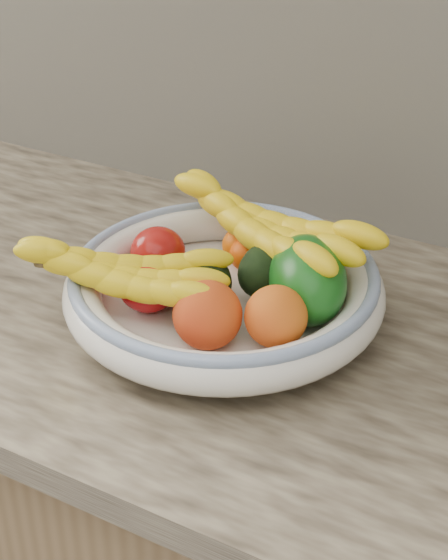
% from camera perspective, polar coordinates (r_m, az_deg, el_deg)
% --- Properties ---
extents(kitchen_counter, '(2.44, 0.66, 1.40)m').
position_cam_1_polar(kitchen_counter, '(1.38, 0.54, -17.45)').
color(kitchen_counter, brown).
rests_on(kitchen_counter, ground).
extents(fruit_bowl, '(0.39, 0.39, 0.08)m').
position_cam_1_polar(fruit_bowl, '(1.04, -0.00, -0.54)').
color(fruit_bowl, white).
rests_on(fruit_bowl, kitchen_counter).
extents(clementine_back_left, '(0.07, 0.07, 0.05)m').
position_cam_1_polar(clementine_back_left, '(1.12, 1.19, 2.34)').
color(clementine_back_left, '#F06505').
rests_on(clementine_back_left, fruit_bowl).
extents(clementine_back_right, '(0.07, 0.07, 0.05)m').
position_cam_1_polar(clementine_back_right, '(1.10, 4.65, 1.51)').
color(clementine_back_right, orange).
rests_on(clementine_back_right, fruit_bowl).
extents(clementine_back_mid, '(0.05, 0.05, 0.04)m').
position_cam_1_polar(clementine_back_mid, '(1.10, 1.62, 1.72)').
color(clementine_back_mid, '#FA5805').
rests_on(clementine_back_mid, fruit_bowl).
extents(tomato_left, '(0.09, 0.09, 0.06)m').
position_cam_1_polar(tomato_left, '(1.09, -4.42, 1.89)').
color(tomato_left, '#A2120E').
rests_on(tomato_left, fruit_bowl).
extents(tomato_near_left, '(0.09, 0.09, 0.07)m').
position_cam_1_polar(tomato_near_left, '(1.03, -5.05, -0.29)').
color(tomato_near_left, '#BD080D').
rests_on(tomato_near_left, fruit_bowl).
extents(avocado_center, '(0.11, 0.11, 0.06)m').
position_cam_1_polar(avocado_center, '(1.03, -1.27, -0.03)').
color(avocado_center, black).
rests_on(avocado_center, fruit_bowl).
extents(avocado_right, '(0.08, 0.11, 0.07)m').
position_cam_1_polar(avocado_right, '(1.05, 3.09, 0.77)').
color(avocado_right, black).
rests_on(avocado_right, fruit_bowl).
extents(green_mango, '(0.17, 0.18, 0.12)m').
position_cam_1_polar(green_mango, '(1.01, 5.56, 0.03)').
color(green_mango, '#0E4B0F').
rests_on(green_mango, fruit_bowl).
extents(peach_front, '(0.09, 0.09, 0.08)m').
position_cam_1_polar(peach_front, '(0.96, -1.11, -2.34)').
color(peach_front, orange).
rests_on(peach_front, fruit_bowl).
extents(peach_right, '(0.09, 0.09, 0.07)m').
position_cam_1_polar(peach_right, '(0.96, 3.47, -2.44)').
color(peach_right, orange).
rests_on(peach_right, fruit_bowl).
extents(banana_bunch_back, '(0.35, 0.21, 0.09)m').
position_cam_1_polar(banana_bunch_back, '(1.08, 2.68, 3.11)').
color(banana_bunch_back, yellow).
rests_on(banana_bunch_back, fruit_bowl).
extents(banana_bunch_front, '(0.29, 0.19, 0.07)m').
position_cam_1_polar(banana_bunch_front, '(1.00, -6.81, 0.11)').
color(banana_bunch_front, yellow).
rests_on(banana_bunch_front, fruit_bowl).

